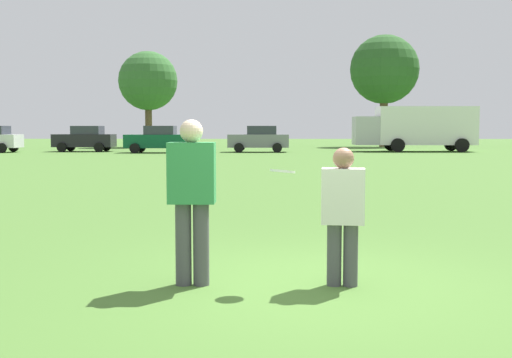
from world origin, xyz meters
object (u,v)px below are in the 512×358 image
object	(u,v)px
frisbee	(283,171)
box_truck	(417,127)
player_thrower	(192,192)
parked_car_mid_left	(85,139)
parked_car_mid_right	(259,139)
parked_car_center	(158,139)
player_defender	(343,209)

from	to	relation	value
frisbee	box_truck	world-z (taller)	box_truck
player_thrower	parked_car_mid_left	distance (m)	40.36
box_truck	parked_car_mid_left	bearing A→B (deg)	-178.19
player_thrower	frisbee	bearing A→B (deg)	0.20
parked_car_mid_left	parked_car_mid_right	xyz separation A→B (m)	(12.40, -0.75, 0.00)
parked_car_mid_left	parked_car_center	size ratio (longest dim) A/B	1.00
player_thrower	frisbee	distance (m)	1.00
parked_car_center	parked_car_mid_right	bearing A→B (deg)	10.88
player_thrower	parked_car_mid_right	size ratio (longest dim) A/B	0.43
player_defender	frisbee	bearing A→B (deg)	-179.87
player_defender	box_truck	world-z (taller)	box_truck
parked_car_mid_left	box_truck	world-z (taller)	box_truck
frisbee	parked_car_mid_right	xyz separation A→B (m)	(-0.98, 37.65, -0.31)
parked_car_mid_right	parked_car_center	bearing A→B (deg)	-169.12
frisbee	parked_car_mid_right	bearing A→B (deg)	91.49
player_thrower	parked_car_center	distance (m)	36.98
player_defender	parked_car_mid_left	bearing A→B (deg)	110.06
player_thrower	parked_car_mid_right	world-z (taller)	parked_car_mid_right
parked_car_mid_right	parked_car_mid_left	bearing A→B (deg)	176.53
parked_car_mid_left	player_defender	bearing A→B (deg)	-69.94
frisbee	parked_car_mid_left	size ratio (longest dim) A/B	0.06
player_thrower	player_defender	distance (m)	1.63
player_defender	parked_car_center	size ratio (longest dim) A/B	0.35
frisbee	box_truck	bearing A→B (deg)	75.35
parked_car_center	box_truck	size ratio (longest dim) A/B	0.49
frisbee	parked_car_mid_left	world-z (taller)	parked_car_mid_left
player_thrower	box_truck	distance (m)	40.73
parked_car_mid_right	frisbee	bearing A→B (deg)	-88.51
parked_car_center	box_truck	world-z (taller)	box_truck
frisbee	box_truck	size ratio (longest dim) A/B	0.03
player_thrower	box_truck	size ratio (longest dim) A/B	0.21
player_defender	frisbee	distance (m)	0.76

